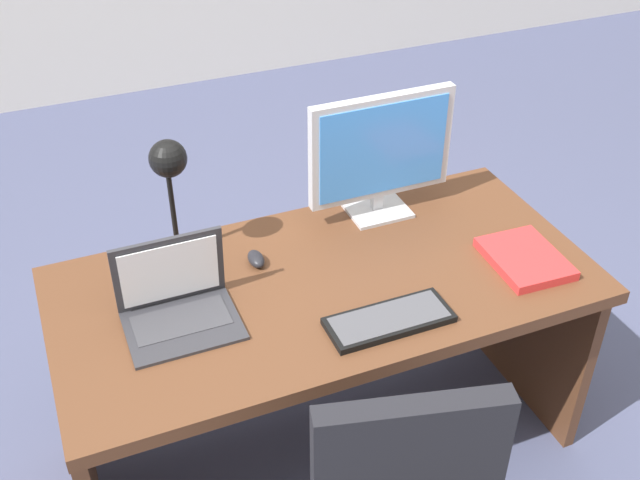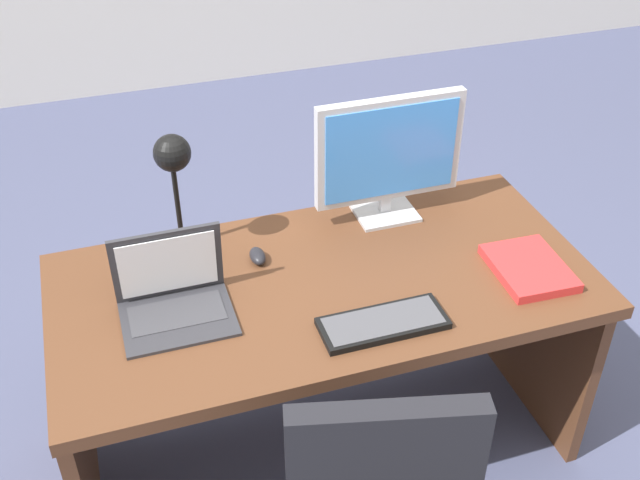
# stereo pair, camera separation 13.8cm
# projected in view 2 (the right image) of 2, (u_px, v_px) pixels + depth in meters

# --- Properties ---
(ground) EXTENTS (12.00, 12.00, 0.00)m
(ground) POSITION_uv_depth(u_px,v_px,m) (230.00, 217.00, 3.88)
(ground) COLOR #474C6B
(desk) EXTENTS (1.61, 0.78, 0.73)m
(desk) POSITION_uv_depth(u_px,v_px,m) (320.00, 321.00, 2.44)
(desk) COLOR #56331E
(desk) RESTS_ON ground
(monitor) EXTENTS (0.49, 0.16, 0.42)m
(monitor) POSITION_uv_depth(u_px,v_px,m) (389.00, 153.00, 2.45)
(monitor) COLOR #B7BABF
(monitor) RESTS_ON desk
(laptop) EXTENTS (0.31, 0.24, 0.24)m
(laptop) POSITION_uv_depth(u_px,v_px,m) (172.00, 287.00, 2.15)
(laptop) COLOR #2D2D33
(laptop) RESTS_ON desk
(keyboard) EXTENTS (0.35, 0.14, 0.02)m
(keyboard) POSITION_uv_depth(u_px,v_px,m) (383.00, 323.00, 2.12)
(keyboard) COLOR black
(keyboard) RESTS_ON desk
(mouse) EXTENTS (0.05, 0.08, 0.04)m
(mouse) POSITION_uv_depth(u_px,v_px,m) (258.00, 256.00, 2.36)
(mouse) COLOR black
(mouse) RESTS_ON desk
(desk_lamp) EXTENTS (0.12, 0.15, 0.41)m
(desk_lamp) POSITION_uv_depth(u_px,v_px,m) (174.00, 169.00, 2.24)
(desk_lamp) COLOR black
(desk_lamp) RESTS_ON desk
(book) EXTENTS (0.22, 0.28, 0.03)m
(book) POSITION_uv_depth(u_px,v_px,m) (529.00, 268.00, 2.32)
(book) COLOR red
(book) RESTS_ON desk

